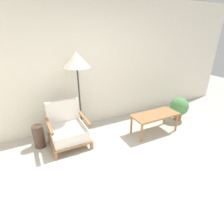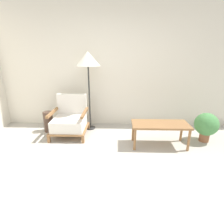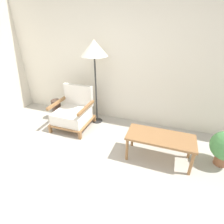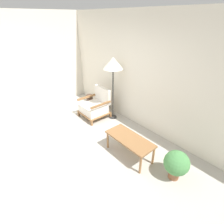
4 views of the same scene
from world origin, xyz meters
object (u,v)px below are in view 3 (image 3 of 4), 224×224
coffee_table (160,139)px  vase (57,109)px  armchair (73,112)px  floor_lamp (94,50)px

coffee_table → vase: 2.35m
coffee_table → vase: bearing=165.9°
coffee_table → armchair: bearing=166.8°
floor_lamp → coffee_table: 1.93m
floor_lamp → armchair: bearing=-138.1°
armchair → floor_lamp: 1.28m
floor_lamp → coffee_table: size_ratio=1.66×
floor_lamp → vase: bearing=-169.0°
armchair → vase: armchair is taller
armchair → floor_lamp: bearing=41.9°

